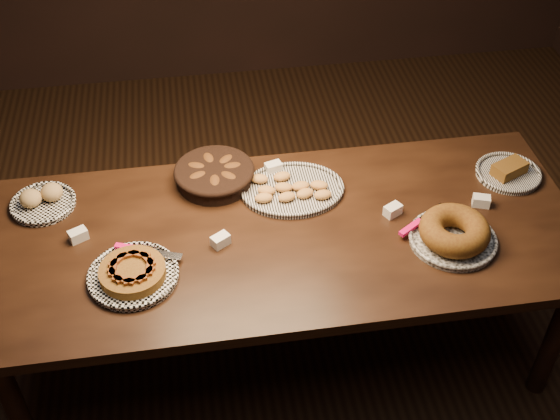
{
  "coord_description": "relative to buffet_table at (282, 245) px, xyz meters",
  "views": [
    {
      "loc": [
        -0.32,
        -1.99,
        2.67
      ],
      "look_at": [
        -0.0,
        0.05,
        0.82
      ],
      "focal_mm": 45.0,
      "sensor_mm": 36.0,
      "label": 1
    }
  ],
  "objects": [
    {
      "name": "buffet_table",
      "position": [
        0.0,
        0.0,
        0.0
      ],
      "size": [
        2.4,
        1.0,
        0.75
      ],
      "color": "black",
      "rests_on": "ground"
    },
    {
      "name": "loaf_plate",
      "position": [
        1.02,
        0.2,
        0.09
      ],
      "size": [
        0.28,
        0.28,
        0.06
      ],
      "rotation": [
        0.0,
        0.0,
        0.42
      ],
      "color": "black",
      "rests_on": "buffet_table"
    },
    {
      "name": "tent_cards",
      "position": [
        0.05,
        0.1,
        0.1
      ],
      "size": [
        1.71,
        0.49,
        0.04
      ],
      "color": "white",
      "rests_on": "buffet_table"
    },
    {
      "name": "croissant_basket",
      "position": [
        -0.24,
        0.34,
        0.12
      ],
      "size": [
        0.34,
        0.34,
        0.09
      ],
      "rotation": [
        0.0,
        0.0,
        -0.07
      ],
      "color": "black",
      "rests_on": "buffet_table"
    },
    {
      "name": "bread_roll_plate",
      "position": [
        -0.95,
        0.3,
        0.1
      ],
      "size": [
        0.27,
        0.27,
        0.08
      ],
      "rotation": [
        0.0,
        0.0,
        0.08
      ],
      "color": "white",
      "rests_on": "buffet_table"
    },
    {
      "name": "madeleine_platter",
      "position": [
        0.07,
        0.23,
        0.09
      ],
      "size": [
        0.43,
        0.35,
        0.05
      ],
      "rotation": [
        0.0,
        0.0,
        0.33
      ],
      "color": "black",
      "rests_on": "buffet_table"
    },
    {
      "name": "ground",
      "position": [
        0.0,
        0.0,
        -0.68
      ],
      "size": [
        5.0,
        5.0,
        0.0
      ],
      "primitive_type": "plane",
      "color": "black",
      "rests_on": "ground"
    },
    {
      "name": "bundt_cake_plate",
      "position": [
        0.65,
        -0.16,
        0.12
      ],
      "size": [
        0.38,
        0.37,
        0.11
      ],
      "rotation": [
        0.0,
        0.0,
        -0.22
      ],
      "color": "black",
      "rests_on": "buffet_table"
    },
    {
      "name": "apple_tart_plate",
      "position": [
        -0.58,
        -0.16,
        0.1
      ],
      "size": [
        0.36,
        0.34,
        0.06
      ],
      "rotation": [
        0.0,
        0.0,
        -0.11
      ],
      "color": "white",
      "rests_on": "buffet_table"
    }
  ]
}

